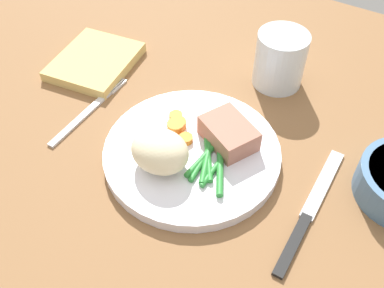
{
  "coord_description": "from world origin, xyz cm",
  "views": [
    {
      "loc": [
        16.02,
        -36.17,
        46.83
      ],
      "look_at": [
        -3.4,
        -3.68,
        4.6
      ],
      "focal_mm": 40.84,
      "sensor_mm": 36.0,
      "label": 1
    }
  ],
  "objects_px": {
    "meat_portion": "(227,133)",
    "water_glass": "(280,63)",
    "napkin": "(95,61)",
    "knife": "(309,211)",
    "dinner_plate": "(192,153)",
    "fork": "(89,111)"
  },
  "relations": [
    {
      "from": "meat_portion",
      "to": "knife",
      "type": "bearing_deg",
      "value": -16.44
    },
    {
      "from": "dinner_plate",
      "to": "water_glass",
      "type": "relative_size",
      "value": 2.73
    },
    {
      "from": "dinner_plate",
      "to": "meat_portion",
      "type": "xyz_separation_m",
      "value": [
        0.03,
        0.04,
        0.02
      ]
    },
    {
      "from": "dinner_plate",
      "to": "water_glass",
      "type": "distance_m",
      "value": 0.21
    },
    {
      "from": "napkin",
      "to": "knife",
      "type": "bearing_deg",
      "value": -12.67
    },
    {
      "from": "dinner_plate",
      "to": "knife",
      "type": "distance_m",
      "value": 0.17
    },
    {
      "from": "meat_portion",
      "to": "fork",
      "type": "bearing_deg",
      "value": -169.21
    },
    {
      "from": "dinner_plate",
      "to": "fork",
      "type": "xyz_separation_m",
      "value": [
        -0.18,
        -0.0,
        -0.01
      ]
    },
    {
      "from": "napkin",
      "to": "fork",
      "type": "bearing_deg",
      "value": -55.93
    },
    {
      "from": "meat_portion",
      "to": "water_glass",
      "type": "bearing_deg",
      "value": 89.01
    },
    {
      "from": "meat_portion",
      "to": "napkin",
      "type": "height_order",
      "value": "meat_portion"
    },
    {
      "from": "dinner_plate",
      "to": "napkin",
      "type": "distance_m",
      "value": 0.25
    },
    {
      "from": "fork",
      "to": "napkin",
      "type": "distance_m",
      "value": 0.11
    },
    {
      "from": "dinner_plate",
      "to": "napkin",
      "type": "bearing_deg",
      "value": 159.65
    },
    {
      "from": "meat_portion",
      "to": "fork",
      "type": "xyz_separation_m",
      "value": [
        -0.21,
        -0.04,
        -0.03
      ]
    },
    {
      "from": "meat_portion",
      "to": "water_glass",
      "type": "distance_m",
      "value": 0.17
    },
    {
      "from": "napkin",
      "to": "water_glass",
      "type": "bearing_deg",
      "value": 22.92
    },
    {
      "from": "fork",
      "to": "napkin",
      "type": "bearing_deg",
      "value": 120.41
    },
    {
      "from": "knife",
      "to": "napkin",
      "type": "relative_size",
      "value": 1.5
    },
    {
      "from": "fork",
      "to": "knife",
      "type": "height_order",
      "value": "knife"
    },
    {
      "from": "dinner_plate",
      "to": "napkin",
      "type": "relative_size",
      "value": 1.72
    },
    {
      "from": "knife",
      "to": "napkin",
      "type": "distance_m",
      "value": 0.41
    }
  ]
}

